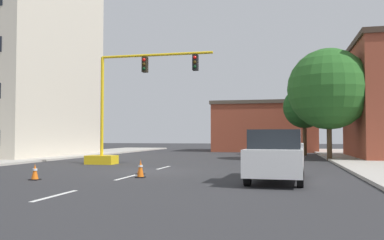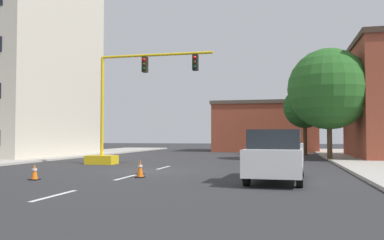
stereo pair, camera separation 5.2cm
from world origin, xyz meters
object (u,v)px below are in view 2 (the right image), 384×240
object	(u,v)px
tree_right_far	(305,107)
traffic_cone_roadside_c	(140,169)
traffic_signal_gantry	(116,129)
pickup_truck_white	(276,156)
traffic_cone_roadside_a	(140,168)
tree_right_mid	(329,89)
traffic_cone_roadside_b	(35,172)

from	to	relation	value
tree_right_far	traffic_cone_roadside_c	xyz separation A→B (m)	(-7.77, -22.50, -4.04)
traffic_signal_gantry	traffic_cone_roadside_c	world-z (taller)	traffic_signal_gantry
tree_right_far	traffic_cone_roadside_c	bearing A→B (deg)	-109.05
pickup_truck_white	traffic_cone_roadside_a	xyz separation A→B (m)	(-6.17, 1.58, -0.69)
traffic_signal_gantry	tree_right_mid	world-z (taller)	tree_right_mid
pickup_truck_white	traffic_cone_roadside_b	xyz separation A→B (m)	(-9.44, -1.65, -0.66)
traffic_signal_gantry	traffic_cone_roadside_b	distance (m)	9.41
pickup_truck_white	traffic_cone_roadside_c	world-z (taller)	pickup_truck_white
pickup_truck_white	traffic_cone_roadside_a	world-z (taller)	pickup_truck_white
traffic_cone_roadside_a	traffic_cone_roadside_c	world-z (taller)	traffic_cone_roadside_c
pickup_truck_white	traffic_cone_roadside_b	distance (m)	9.61
tree_right_mid	traffic_cone_roadside_a	xyz separation A→B (m)	(-9.64, -13.23, -4.89)
pickup_truck_white	traffic_cone_roadside_b	size ratio (longest dim) A/B	8.54
tree_right_mid	traffic_cone_roadside_a	size ratio (longest dim) A/B	13.80
tree_right_far	traffic_cone_roadside_a	world-z (taller)	tree_right_far
traffic_signal_gantry	pickup_truck_white	xyz separation A→B (m)	(9.94, -7.56, -1.20)
tree_right_far	traffic_cone_roadside_b	size ratio (longest dim) A/B	9.90
traffic_signal_gantry	tree_right_far	distance (m)	19.47
tree_right_mid	pickup_truck_white	world-z (taller)	tree_right_mid
traffic_cone_roadside_a	traffic_cone_roadside_c	bearing A→B (deg)	-69.48
traffic_signal_gantry	pickup_truck_white	world-z (taller)	traffic_signal_gantry
traffic_cone_roadside_b	traffic_cone_roadside_c	xyz separation A→B (m)	(3.80, 1.83, 0.06)
traffic_cone_roadside_a	traffic_cone_roadside_b	world-z (taller)	traffic_cone_roadside_b
tree_right_far	traffic_cone_roadside_c	world-z (taller)	tree_right_far
traffic_cone_roadside_b	pickup_truck_white	bearing A→B (deg)	9.91
tree_right_mid	traffic_cone_roadside_b	xyz separation A→B (m)	(-12.91, -16.45, -4.87)
traffic_signal_gantry	tree_right_far	size ratio (longest dim) A/B	1.26
pickup_truck_white	traffic_cone_roadside_b	world-z (taller)	pickup_truck_white
tree_right_far	pickup_truck_white	bearing A→B (deg)	-95.34
traffic_signal_gantry	traffic_cone_roadside_c	xyz separation A→B (m)	(4.30, -7.38, -1.80)
pickup_truck_white	traffic_cone_roadside_c	bearing A→B (deg)	178.17
tree_right_mid	pickup_truck_white	xyz separation A→B (m)	(-3.47, -14.80, -4.21)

